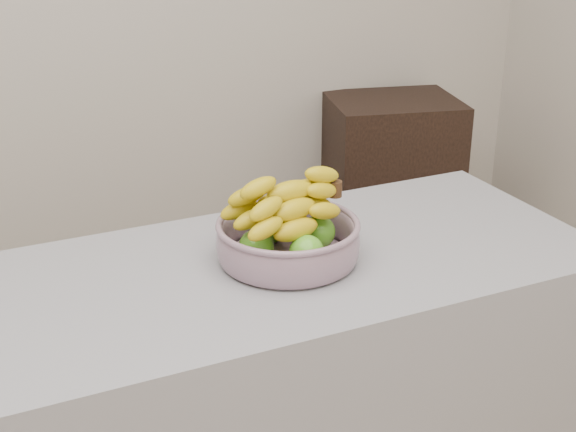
# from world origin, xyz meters

# --- Properties ---
(cabinet) EXTENTS (0.56, 0.49, 0.86)m
(cabinet) POSITION_xyz_m (1.31, 1.78, 0.43)
(cabinet) COLOR black
(cabinet) RESTS_ON ground
(fruit_bowl) EXTENTS (0.30, 0.30, 0.18)m
(fruit_bowl) POSITION_xyz_m (0.34, 0.64, 0.96)
(fruit_bowl) COLOR #A3ABC3
(fruit_bowl) RESTS_ON counter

